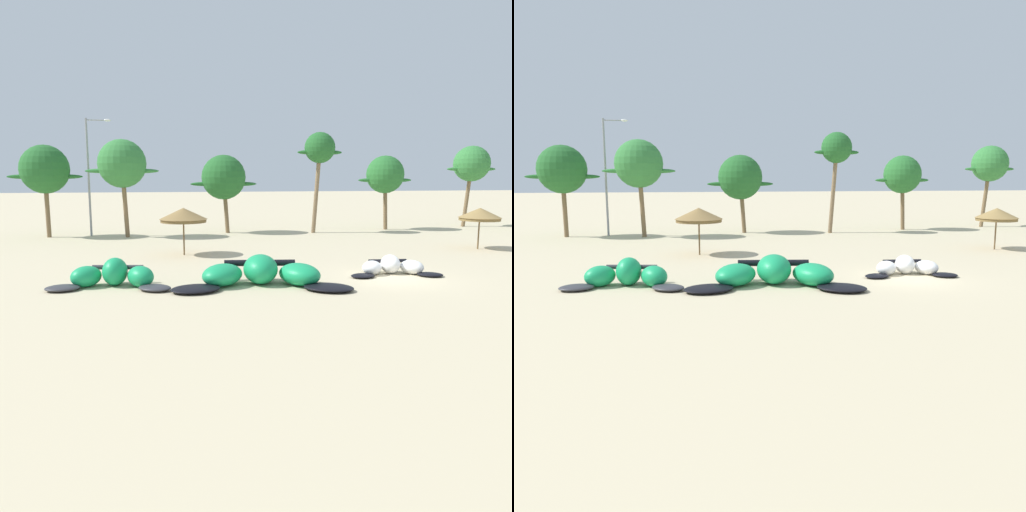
{
  "view_description": "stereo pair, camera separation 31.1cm",
  "coord_description": "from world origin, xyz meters",
  "views": [
    {
      "loc": [
        -11.04,
        -23.49,
        5.13
      ],
      "look_at": [
        -6.71,
        2.0,
        1.0
      ],
      "focal_mm": 35.94,
      "sensor_mm": 36.0,
      "label": 1
    },
    {
      "loc": [
        -10.73,
        -23.54,
        5.13
      ],
      "look_at": [
        -6.71,
        2.0,
        1.0
      ],
      "focal_mm": 35.94,
      "sensor_mm": 36.0,
      "label": 2
    }
  ],
  "objects": [
    {
      "name": "ground_plane",
      "position": [
        0.0,
        0.0,
        0.0
      ],
      "size": [
        260.0,
        260.0,
        0.0
      ],
      "primitive_type": "plane",
      "color": "beige"
    },
    {
      "name": "beach_umbrella_near_van",
      "position": [
        -10.14,
        9.42,
        2.57
      ],
      "size": [
        3.08,
        3.08,
        3.03
      ],
      "color": "brown",
      "rests_on": "ground"
    },
    {
      "name": "kite_left",
      "position": [
        -6.88,
        -0.44,
        0.53
      ],
      "size": [
        8.53,
        4.46,
        1.39
      ],
      "color": "black",
      "rests_on": "ground"
    },
    {
      "name": "kite_left_of_center",
      "position": [
        0.29,
        1.06,
        0.38
      ],
      "size": [
        5.02,
        2.49,
        0.99
      ],
      "color": "black",
      "rests_on": "ground"
    },
    {
      "name": "lamppost_west",
      "position": [
        -17.37,
        21.14,
        5.41
      ],
      "size": [
        2.07,
        0.24,
        9.67
      ],
      "color": "gray",
      "rests_on": "ground"
    },
    {
      "name": "palm_leftmost",
      "position": [
        -20.87,
        20.75,
        5.5
      ],
      "size": [
        5.9,
        3.93,
        7.51
      ],
      "color": "brown",
      "rests_on": "ground"
    },
    {
      "name": "palm_center_left",
      "position": [
        2.04,
        20.35,
        7.24
      ],
      "size": [
        4.02,
        2.68,
        8.77
      ],
      "color": "#7F6647",
      "rests_on": "ground"
    },
    {
      "name": "beach_umbrella_middle",
      "position": [
        10.08,
        8.67,
        2.42
      ],
      "size": [
        2.85,
        2.85,
        2.86
      ],
      "color": "brown",
      "rests_on": "ground"
    },
    {
      "name": "palm_right_of_gap",
      "position": [
        18.36,
        23.2,
        6.1
      ],
      "size": [
        5.21,
        3.47,
        7.91
      ],
      "color": "brown",
      "rests_on": "ground"
    },
    {
      "name": "palm_center_right",
      "position": [
        8.83,
        21.87,
        5.07
      ],
      "size": [
        5.22,
        3.48,
        6.87
      ],
      "color": "brown",
      "rests_on": "ground"
    },
    {
      "name": "palm_left_of_gap",
      "position": [
        -6.25,
        21.55,
        4.85
      ],
      "size": [
        5.82,
        3.88,
        6.83
      ],
      "color": "brown",
      "rests_on": "ground"
    },
    {
      "name": "kite_far_left",
      "position": [
        -13.64,
        0.41,
        0.5
      ],
      "size": [
        5.85,
        3.17,
        1.3
      ],
      "color": "#333338",
      "rests_on": "ground"
    },
    {
      "name": "palm_left",
      "position": [
        -14.69,
        19.73,
        5.94
      ],
      "size": [
        5.86,
        3.91,
        7.95
      ],
      "color": "brown",
      "rests_on": "ground"
    }
  ]
}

